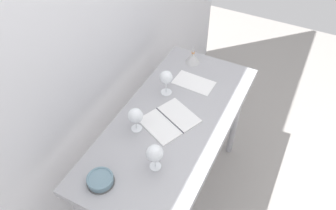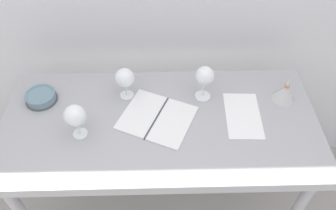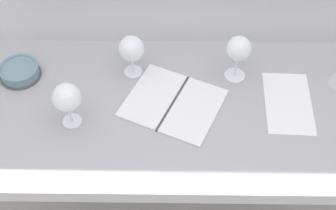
{
  "view_description": "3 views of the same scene",
  "coord_description": "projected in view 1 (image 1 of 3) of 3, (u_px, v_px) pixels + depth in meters",
  "views": [
    {
      "loc": [
        -1.2,
        -0.58,
        2.38
      ],
      "look_at": [
        0.04,
        0.05,
        0.97
      ],
      "focal_mm": 35.23,
      "sensor_mm": 36.0,
      "label": 1
    },
    {
      "loc": [
        0.01,
        -0.94,
        2.02
      ],
      "look_at": [
        0.04,
        -0.01,
        1.01
      ],
      "focal_mm": 35.44,
      "sensor_mm": 36.0,
      "label": 2
    },
    {
      "loc": [
        -0.02,
        -1.01,
        2.11
      ],
      "look_at": [
        -0.03,
        -0.04,
        0.95
      ],
      "focal_mm": 50.87,
      "sensor_mm": 36.0,
      "label": 3
    }
  ],
  "objects": [
    {
      "name": "ground_plane",
      "position": [
        171.0,
        196.0,
        2.63
      ],
      "size": [
        6.0,
        6.0,
        0.0
      ],
      "primitive_type": "plane",
      "color": "#9E9994"
    },
    {
      "name": "back_wall",
      "position": [
        95.0,
        44.0,
        1.86
      ],
      "size": [
        3.8,
        0.04,
        2.6
      ],
      "primitive_type": "cube",
      "color": "silver",
      "rests_on": "ground_plane"
    },
    {
      "name": "steel_counter",
      "position": [
        173.0,
        132.0,
        2.06
      ],
      "size": [
        1.4,
        0.65,
        0.9
      ],
      "color": "#9E9EA4",
      "rests_on": "ground_plane"
    },
    {
      "name": "wine_glass_near_left",
      "position": [
        155.0,
        154.0,
        1.67
      ],
      "size": [
        0.09,
        0.09,
        0.16
      ],
      "color": "white",
      "rests_on": "steel_counter"
    },
    {
      "name": "wine_glass_far_right",
      "position": [
        166.0,
        78.0,
        2.07
      ],
      "size": [
        0.09,
        0.09,
        0.17
      ],
      "color": "white",
      "rests_on": "steel_counter"
    },
    {
      "name": "wine_glass_far_left",
      "position": [
        135.0,
        116.0,
        1.86
      ],
      "size": [
        0.09,
        0.09,
        0.16
      ],
      "color": "white",
      "rests_on": "steel_counter"
    },
    {
      "name": "open_notebook",
      "position": [
        169.0,
        120.0,
        1.98
      ],
      "size": [
        0.38,
        0.36,
        0.01
      ],
      "rotation": [
        0.0,
        0.0,
        -0.42
      ],
      "color": "white",
      "rests_on": "steel_counter"
    },
    {
      "name": "tasting_sheet_upper",
      "position": [
        194.0,
        83.0,
        2.23
      ],
      "size": [
        0.16,
        0.28,
        0.0
      ],
      "primitive_type": "cube",
      "rotation": [
        0.0,
        0.0,
        -0.04
      ],
      "color": "white",
      "rests_on": "steel_counter"
    },
    {
      "name": "tasting_bowl",
      "position": [
        100.0,
        180.0,
        1.67
      ],
      "size": [
        0.15,
        0.15,
        0.04
      ],
      "color": "#4C4C4C",
      "rests_on": "steel_counter"
    },
    {
      "name": "decanter_funnel",
      "position": [
        193.0,
        58.0,
        2.36
      ],
      "size": [
        0.11,
        0.11,
        0.13
      ],
      "color": "#BBBBBB",
      "rests_on": "steel_counter"
    }
  ]
}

